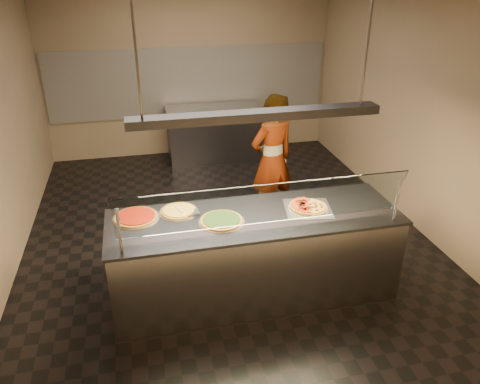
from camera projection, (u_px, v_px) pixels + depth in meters
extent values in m
cube|color=black|center=(224.00, 230.00, 6.21)|extent=(5.00, 6.00, 0.02)
cube|color=#9A8063|center=(190.00, 70.00, 8.19)|extent=(5.00, 0.02, 3.00)
cube|color=#9A8063|center=(315.00, 260.00, 2.91)|extent=(5.00, 0.02, 3.00)
cube|color=#9A8063|center=(412.00, 107.00, 6.05)|extent=(0.02, 6.00, 3.00)
cube|color=silver|center=(190.00, 82.00, 8.25)|extent=(4.90, 0.02, 1.20)
cube|color=#B7B7BC|center=(254.00, 257.00, 4.81)|extent=(2.86, 0.90, 0.90)
cube|color=#3D3D43|center=(255.00, 217.00, 4.61)|extent=(2.90, 0.94, 0.03)
cylinder|color=#B7B7BC|center=(119.00, 232.00, 3.90)|extent=(0.03, 0.03, 0.44)
cylinder|color=#B7B7BC|center=(397.00, 201.00, 4.42)|extent=(0.03, 0.03, 0.44)
cube|color=white|center=(265.00, 204.00, 4.18)|extent=(2.66, 0.18, 0.47)
cube|color=silver|center=(308.00, 208.00, 4.74)|extent=(0.53, 0.53, 0.01)
cylinder|color=silver|center=(308.00, 208.00, 4.73)|extent=(0.41, 0.41, 0.01)
cylinder|color=#660607|center=(305.00, 201.00, 4.78)|extent=(0.06, 0.06, 0.01)
cylinder|color=#660607|center=(302.00, 200.00, 4.78)|extent=(0.06, 0.06, 0.01)
cylinder|color=#660607|center=(298.00, 201.00, 4.77)|extent=(0.06, 0.06, 0.01)
cylinder|color=#660607|center=(303.00, 203.00, 4.73)|extent=(0.06, 0.06, 0.01)
cylinder|color=#660607|center=(302.00, 203.00, 4.72)|extent=(0.06, 0.06, 0.01)
cylinder|color=#660607|center=(301.00, 204.00, 4.70)|extent=(0.06, 0.06, 0.01)
cylinder|color=#660607|center=(302.00, 205.00, 4.69)|extent=(0.06, 0.06, 0.01)
cylinder|color=#660607|center=(301.00, 207.00, 4.65)|extent=(0.06, 0.06, 0.01)
cylinder|color=#660607|center=(304.00, 209.00, 4.62)|extent=(0.06, 0.06, 0.01)
cylinder|color=#660607|center=(306.00, 208.00, 4.62)|extent=(0.06, 0.06, 0.01)
cylinder|color=#660607|center=(308.00, 207.00, 4.65)|extent=(0.06, 0.06, 0.01)
cube|color=#19590F|center=(303.00, 198.00, 4.82)|extent=(0.02, 0.02, 0.01)
cube|color=#19590F|center=(303.00, 201.00, 4.76)|extent=(0.02, 0.01, 0.01)
cube|color=#19590F|center=(300.00, 201.00, 4.75)|extent=(0.02, 0.01, 0.01)
cube|color=#19590F|center=(297.00, 203.00, 4.72)|extent=(0.02, 0.02, 0.01)
cube|color=#19590F|center=(302.00, 205.00, 4.68)|extent=(0.02, 0.02, 0.01)
cube|color=#19590F|center=(298.00, 208.00, 4.62)|extent=(0.02, 0.02, 0.01)
cube|color=#19590F|center=(304.00, 207.00, 4.64)|extent=(0.02, 0.02, 0.01)
cube|color=#19590F|center=(308.00, 206.00, 4.67)|extent=(0.02, 0.02, 0.01)
sphere|color=#513014|center=(317.00, 210.00, 4.63)|extent=(0.03, 0.03, 0.03)
sphere|color=#513014|center=(312.00, 207.00, 4.69)|extent=(0.03, 0.03, 0.03)
sphere|color=#513014|center=(315.00, 207.00, 4.69)|extent=(0.03, 0.03, 0.03)
sphere|color=#513014|center=(322.00, 207.00, 4.70)|extent=(0.03, 0.03, 0.03)
sphere|color=#513014|center=(316.00, 205.00, 4.72)|extent=(0.03, 0.03, 0.03)
sphere|color=#513014|center=(320.00, 204.00, 4.74)|extent=(0.03, 0.03, 0.03)
sphere|color=#513014|center=(315.00, 203.00, 4.76)|extent=(0.03, 0.03, 0.03)
sphere|color=#513014|center=(314.00, 203.00, 4.76)|extent=(0.03, 0.03, 0.03)
sphere|color=#513014|center=(310.00, 204.00, 4.75)|extent=(0.03, 0.03, 0.03)
sphere|color=#513014|center=(309.00, 204.00, 4.75)|extent=(0.03, 0.03, 0.03)
sphere|color=#513014|center=(309.00, 199.00, 4.84)|extent=(0.03, 0.03, 0.03)
sphere|color=#513014|center=(305.00, 200.00, 4.84)|extent=(0.03, 0.03, 0.03)
cylinder|color=silver|center=(222.00, 221.00, 4.50)|extent=(0.44, 0.44, 0.01)
cylinder|color=brown|center=(221.00, 220.00, 4.49)|extent=(0.41, 0.41, 0.02)
cylinder|color=black|center=(221.00, 219.00, 4.48)|extent=(0.36, 0.36, 0.01)
cylinder|color=silver|center=(179.00, 212.00, 4.68)|extent=(0.39, 0.39, 0.01)
cylinder|color=brown|center=(179.00, 211.00, 4.67)|extent=(0.36, 0.36, 0.02)
cylinder|color=#E4BF47|center=(179.00, 210.00, 4.67)|extent=(0.31, 0.31, 0.01)
cylinder|color=silver|center=(136.00, 218.00, 4.56)|extent=(0.45, 0.45, 0.01)
cylinder|color=brown|center=(136.00, 217.00, 4.56)|extent=(0.42, 0.42, 0.02)
cylinder|color=#7B0C04|center=(136.00, 216.00, 4.55)|extent=(0.37, 0.37, 0.01)
cube|color=#B7B7BC|center=(192.00, 212.00, 4.61)|extent=(0.16, 0.15, 0.00)
cylinder|color=tan|center=(179.00, 210.00, 4.66)|extent=(0.07, 0.14, 0.02)
cube|color=#3D3D43|center=(215.00, 134.00, 8.31)|extent=(1.64, 0.70, 0.90)
cube|color=#B7B7BC|center=(214.00, 109.00, 8.11)|extent=(1.68, 0.74, 0.03)
imported|color=#322C39|center=(272.00, 160.00, 6.06)|extent=(0.74, 0.61, 1.75)
cube|color=#3D3D43|center=(257.00, 115.00, 4.16)|extent=(2.30, 0.18, 0.08)
cylinder|color=#B7B7BC|center=(136.00, 57.00, 3.72)|extent=(0.02, 0.02, 1.01)
cylinder|color=#B7B7BC|center=(367.00, 48.00, 4.12)|extent=(0.02, 0.02, 1.01)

